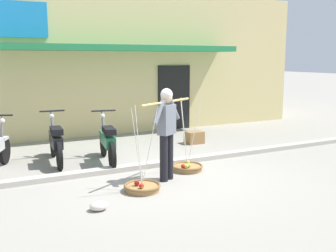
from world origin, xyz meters
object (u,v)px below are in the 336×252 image
Objects in this scene: motorcycle_second_in_row at (56,142)px; wooden_crate at (194,137)px; fruit_basket_left_side at (142,187)px; plastic_litter_bag at (99,206)px; fruit_vendor at (167,128)px; motorcycle_third_in_row at (107,142)px; fruit_basket_right_side at (187,167)px.

motorcycle_second_in_row reaches higher than wooden_crate.
fruit_basket_left_side is 5.18× the size of plastic_litter_bag.
fruit_vendor reaches higher than motorcycle_third_in_row.
motorcycle_third_in_row is (0.09, 2.05, 0.38)m from fruit_basket_left_side.
plastic_litter_bag is 0.64× the size of wooden_crate.
motorcycle_second_in_row is (-1.55, 2.17, -0.52)m from fruit_vendor.
motorcycle_second_in_row is 1.10m from motorcycle_third_in_row.
motorcycle_third_in_row is at bearing -162.26° from wooden_crate.
fruit_basket_right_side is at bearing -39.31° from motorcycle_second_in_row.
motorcycle_third_in_row is 4.11× the size of wooden_crate.
fruit_vendor is at bearing -54.38° from motorcycle_second_in_row.
fruit_basket_right_side is 2.55m from plastic_litter_bag.
motorcycle_second_in_row is 3.07m from plastic_litter_bag.
wooden_crate is (2.12, 2.54, -0.82)m from fruit_vendor.
fruit_basket_left_side is 2.72m from motorcycle_second_in_row.
fruit_basket_left_side is at bearing -150.62° from fruit_basket_right_side.
motorcycle_second_in_row is at bearing 109.48° from fruit_basket_left_side.
wooden_crate is at bearing 42.80° from plastic_litter_bag.
wooden_crate reaches higher than plastic_litter_bag.
fruit_basket_left_side reaches higher than plastic_litter_bag.
motorcycle_third_in_row is (-0.56, 1.68, -0.52)m from fruit_vendor.
fruit_basket_left_side is at bearing -92.60° from motorcycle_third_in_row.
fruit_vendor is 2.72m from motorcycle_second_in_row.
motorcycle_second_in_row and motorcycle_third_in_row have the same top height.
fruit_vendor reaches higher than fruit_basket_left_side.
wooden_crate is (2.68, 0.86, -0.29)m from motorcycle_third_in_row.
motorcycle_second_in_row is at bearing 125.62° from fruit_vendor.
motorcycle_second_in_row is at bearing 140.69° from fruit_basket_right_side.
fruit_basket_left_side is 4.02m from wooden_crate.
wooden_crate is at bearing 17.74° from motorcycle_third_in_row.
fruit_vendor is 1.85m from motorcycle_third_in_row.
wooden_crate is at bearing 5.81° from motorcycle_second_in_row.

